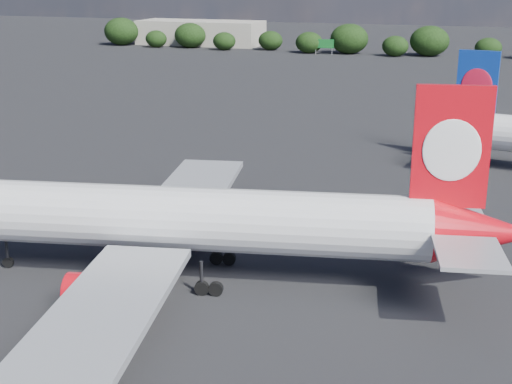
% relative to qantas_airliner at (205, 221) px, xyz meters
% --- Properties ---
extents(ground, '(500.00, 500.00, 0.00)m').
position_rel_qantas_airliner_xyz_m(ground, '(-11.48, 47.41, -4.92)').
color(ground, black).
rests_on(ground, ground).
extents(qantas_airliner, '(49.37, 47.17, 16.17)m').
position_rel_qantas_airliner_xyz_m(qantas_airliner, '(0.00, 0.00, 0.00)').
color(qantas_airliner, silver).
rests_on(qantas_airliner, ground).
extents(terminal_building, '(42.00, 16.00, 8.00)m').
position_rel_qantas_airliner_xyz_m(terminal_building, '(-76.48, 179.41, -0.92)').
color(terminal_building, '#9F9789').
rests_on(terminal_building, ground).
extents(highway_sign, '(6.00, 0.30, 4.50)m').
position_rel_qantas_airliner_xyz_m(highway_sign, '(-29.48, 163.41, -1.80)').
color(highway_sign, '#146424').
rests_on(highway_sign, ground).
extents(billboard_yellow, '(5.00, 0.30, 5.50)m').
position_rel_qantas_airliner_xyz_m(billboard_yellow, '(0.52, 169.41, -1.05)').
color(billboard_yellow, '#CF9412').
rests_on(billboard_yellow, ground).
extents(horizon_treeline, '(207.75, 14.60, 9.17)m').
position_rel_qantas_airliner_xyz_m(horizon_treeline, '(-6.17, 167.50, -1.02)').
color(horizon_treeline, black).
rests_on(horizon_treeline, ground).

